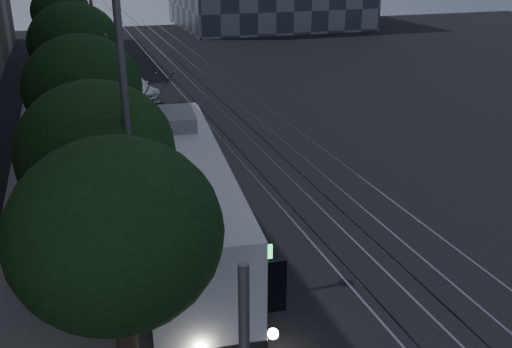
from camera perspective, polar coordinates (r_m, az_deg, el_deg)
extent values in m
plane|color=black|center=(19.57, 5.11, -7.28)|extent=(120.00, 120.00, 0.00)
cube|color=slate|center=(36.84, -18.60, 5.88)|extent=(5.00, 90.00, 0.15)
cube|color=#9998A1|center=(37.57, -6.64, 7.07)|extent=(0.08, 90.00, 0.02)
cube|color=#9998A1|center=(37.87, -4.49, 7.27)|extent=(0.08, 90.00, 0.02)
cube|color=#9998A1|center=(38.26, -2.21, 7.47)|extent=(0.08, 90.00, 0.02)
cube|color=#9998A1|center=(38.68, -0.14, 7.64)|extent=(0.08, 90.00, 0.02)
cylinder|color=black|center=(35.96, -13.70, 15.03)|extent=(0.02, 90.00, 0.02)
cylinder|color=black|center=(36.03, -12.56, 15.14)|extent=(0.02, 90.00, 0.02)
cylinder|color=#5E5E61|center=(26.48, -14.21, 6.97)|extent=(0.14, 0.14, 6.00)
cylinder|color=#5E5E61|center=(46.11, -16.49, 12.88)|extent=(0.14, 0.14, 6.00)
cylinder|color=#5E5E61|center=(65.96, -17.43, 15.24)|extent=(0.14, 0.14, 6.00)
cube|color=silver|center=(18.83, -7.40, -2.28)|extent=(3.89, 12.78, 2.99)
cube|color=black|center=(19.42, -7.21, -5.88)|extent=(3.94, 12.82, 0.37)
cube|color=black|center=(19.26, -7.73, -1.31)|extent=(3.70, 10.17, 1.10)
cube|color=black|center=(13.33, -1.98, -11.64)|extent=(2.37, 0.31, 1.36)
cube|color=black|center=(24.54, -10.34, 3.93)|extent=(2.17, 0.29, 1.05)
cube|color=#23D750|center=(12.83, -2.03, -8.13)|extent=(1.67, 0.22, 0.34)
cube|color=gray|center=(21.15, -9.33, 5.40)|extent=(2.49, 2.52, 0.52)
sphere|color=white|center=(14.31, 1.71, -15.68)|extent=(0.27, 0.27, 0.27)
cylinder|color=#5E5E61|center=(21.93, -10.78, 8.37)|extent=(0.06, 4.74, 2.20)
cylinder|color=#5E5E61|center=(22.02, -9.15, 8.53)|extent=(0.06, 4.74, 2.20)
cylinder|color=black|center=(15.83, -8.86, -13.00)|extent=(0.31, 1.05, 1.05)
cylinder|color=black|center=(16.32, 0.23, -11.51)|extent=(0.31, 1.05, 1.05)
cylinder|color=black|center=(21.73, -12.01, -3.07)|extent=(0.31, 1.05, 1.05)
cylinder|color=black|center=(22.09, -5.39, -2.23)|extent=(0.31, 1.05, 1.05)
cylinder|color=black|center=(23.57, -12.62, -1.10)|extent=(0.31, 1.05, 1.05)
cylinder|color=black|center=(23.90, -6.51, -0.36)|extent=(0.31, 1.05, 1.05)
imported|color=#A6A8AD|center=(27.13, -8.26, 2.78)|extent=(3.96, 5.85, 1.49)
imported|color=#B7B7BC|center=(31.13, -10.73, 4.94)|extent=(2.02, 3.97, 1.30)
imported|color=silver|center=(39.20, -12.50, 8.50)|extent=(3.90, 5.88, 1.58)
imported|color=#B6B6BA|center=(44.78, -13.31, 9.94)|extent=(2.10, 4.44, 1.41)
imported|color=silver|center=(46.16, -13.03, 10.30)|extent=(2.14, 4.25, 1.39)
ellipsoid|color=black|center=(11.19, -13.82, -5.77)|extent=(4.13, 4.13, 3.72)
cylinder|color=black|center=(18.27, -14.78, -6.23)|extent=(0.44, 0.44, 2.25)
ellipsoid|color=black|center=(17.15, -15.69, 2.21)|extent=(4.59, 4.59, 4.13)
cylinder|color=black|center=(25.49, -16.20, 1.80)|extent=(0.44, 0.44, 2.27)
ellipsoid|color=black|center=(24.68, -16.92, 8.25)|extent=(4.85, 4.85, 4.36)
cylinder|color=black|center=(33.29, -17.06, 6.84)|extent=(0.44, 0.44, 2.84)
ellipsoid|color=black|center=(32.65, -17.69, 12.32)|extent=(4.85, 4.85, 4.36)
cylinder|color=black|center=(42.44, -17.78, 9.71)|extent=(0.44, 0.44, 2.64)
ellipsoid|color=black|center=(41.99, -18.23, 13.46)|extent=(3.99, 3.99, 3.59)
cylinder|color=black|center=(49.91, -18.50, 11.47)|extent=(0.44, 0.44, 2.90)
ellipsoid|color=black|center=(49.50, -18.95, 15.07)|extent=(4.60, 4.60, 4.14)
cylinder|color=#5E5E61|center=(15.11, -12.87, 5.82)|extent=(0.20, 0.20, 10.94)
cylinder|color=#5E5E61|center=(37.48, -15.90, 13.51)|extent=(0.20, 0.20, 9.17)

